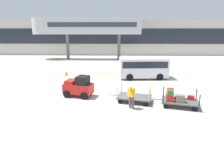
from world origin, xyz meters
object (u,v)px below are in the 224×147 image
Objects in this scene: baggage_tug at (79,87)px; baggage_handler at (131,96)px; baggage_cart_middle at (177,99)px; shuttle_van at (143,66)px; baggage_cart_lead at (134,97)px; safety_cone_near at (66,73)px.

baggage_tug reaches higher than baggage_handler.
shuttle_van is at bearing 99.85° from baggage_cart_middle.
safety_cone_near is at bearing 131.64° from baggage_cart_lead.
baggage_handler is at bearing -53.73° from safety_cone_near.
baggage_handler reaches higher than safety_cone_near.
baggage_cart_lead is at bearing -13.96° from baggage_tug.
shuttle_van is (-1.27, 7.31, 0.71)m from baggage_cart_middle.
baggage_tug is 7.00m from baggage_cart_middle.
shuttle_van is at bearing -6.59° from safety_cone_near.
baggage_handler is 8.01m from shuttle_van.
baggage_cart_middle is at bearing -14.06° from baggage_tug.
shuttle_van reaches higher than baggage_cart_middle.
baggage_cart_middle is 5.61× the size of safety_cone_near.
baggage_tug is 1.47× the size of baggage_handler.
baggage_handler is 2.84× the size of safety_cone_near.
safety_cone_near is (-6.72, 7.56, -0.07)m from baggage_cart_lead.
baggage_tug is 4.18m from baggage_cart_lead.
baggage_cart_lead is at bearing 165.78° from baggage_cart_middle.
baggage_cart_middle is 12.57m from safety_cone_near.
baggage_tug is 4.19× the size of safety_cone_near.
baggage_handler reaches higher than baggage_cart_middle.
shuttle_van reaches higher than baggage_handler.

